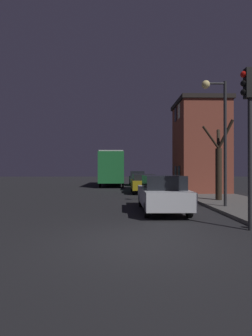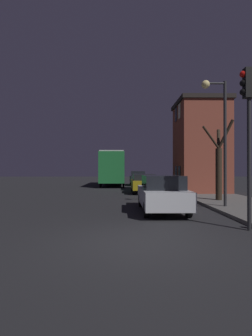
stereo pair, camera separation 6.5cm
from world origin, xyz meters
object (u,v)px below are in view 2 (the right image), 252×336
(traffic_light, at_px, (248,115))
(car_near_lane, at_px, (162,193))
(car_far_lane, at_px, (138,178))
(bus, at_px, (113,166))
(car_mid_lane, at_px, (144,183))
(streetlamp, at_px, (219,123))
(bare_tree, at_px, (219,165))

(traffic_light, xyz_separation_m, car_near_lane, (-2.06, 3.57, -2.66))
(car_far_lane, bearing_deg, traffic_light, -84.94)
(bus, xyz_separation_m, car_mid_lane, (2.69, -9.40, -1.41))
(bus, bearing_deg, car_near_lane, -81.44)
(streetlamp, distance_m, car_mid_lane, 9.27)
(car_near_lane, bearing_deg, bus, 98.56)
(bus, height_order, car_far_lane, bus)
(bare_tree, bearing_deg, bus, 112.92)
(streetlamp, height_order, bus, streetlamp)
(bare_tree, height_order, car_near_lane, bare_tree)
(bus, bearing_deg, traffic_light, -77.59)
(car_mid_lane, distance_m, car_far_lane, 10.03)
(bare_tree, distance_m, car_near_lane, 4.98)
(traffic_light, bearing_deg, car_near_lane, 120.00)
(traffic_light, distance_m, car_mid_lane, 12.92)
(bus, distance_m, car_near_lane, 18.56)
(traffic_light, relative_size, car_mid_lane, 1.19)
(streetlamp, distance_m, bare_tree, 3.24)
(bus, relative_size, car_mid_lane, 2.30)
(streetlamp, xyz_separation_m, car_far_lane, (-2.67, 18.26, -3.14))
(streetlamp, relative_size, traffic_light, 1.19)
(streetlamp, height_order, car_mid_lane, streetlamp)
(traffic_light, height_order, car_far_lane, traffic_light)
(bare_tree, relative_size, car_near_lane, 0.96)
(bus, height_order, car_mid_lane, bus)
(traffic_light, bearing_deg, bus, 102.41)
(bus, distance_m, car_far_lane, 3.18)
(traffic_light, bearing_deg, car_mid_lane, 99.67)
(bare_tree, distance_m, bus, 16.48)
(car_mid_lane, bearing_deg, bus, 105.96)
(bus, xyz_separation_m, car_near_lane, (2.75, -18.30, -1.39))
(bare_tree, distance_m, car_mid_lane, 7.00)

